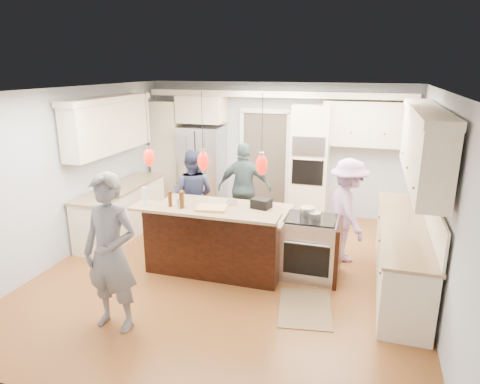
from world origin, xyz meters
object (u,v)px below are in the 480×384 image
object	(u,v)px
refrigerator	(202,168)
person_bar_end	(111,253)
person_far_left	(193,194)
island_range	(312,248)
kitchen_island	(219,237)

from	to	relation	value
refrigerator	person_bar_end	bearing A→B (deg)	-81.67
person_far_left	person_bar_end	bearing A→B (deg)	94.43
refrigerator	island_range	xyz separation A→B (m)	(2.71, -2.49, -0.44)
kitchen_island	island_range	world-z (taller)	kitchen_island
kitchen_island	person_far_left	distance (m)	1.35
kitchen_island	island_range	distance (m)	1.41
refrigerator	kitchen_island	xyz separation A→B (m)	(1.30, -2.57, -0.42)
kitchen_island	person_far_left	world-z (taller)	person_far_left
kitchen_island	person_far_left	bearing A→B (deg)	130.39
island_range	person_far_left	size ratio (longest dim) A/B	0.57
person_bar_end	person_far_left	bearing A→B (deg)	96.98
refrigerator	kitchen_island	bearing A→B (deg)	-63.11
refrigerator	person_bar_end	xyz separation A→B (m)	(0.65, -4.44, 0.05)
island_range	kitchen_island	bearing A→B (deg)	-176.91
kitchen_island	refrigerator	bearing A→B (deg)	116.89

